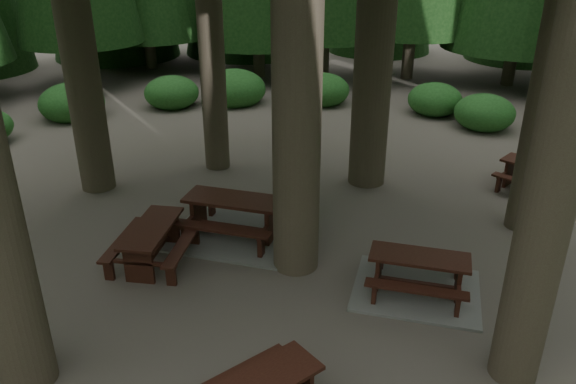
# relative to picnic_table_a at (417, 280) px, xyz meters

# --- Properties ---
(ground) EXTENTS (80.00, 80.00, 0.00)m
(ground) POSITION_rel_picnic_table_a_xyz_m (-2.94, 0.56, -0.24)
(ground) COLOR #574E47
(ground) RESTS_ON ground
(picnic_table_a) EXTENTS (2.47, 2.18, 0.73)m
(picnic_table_a) POSITION_rel_picnic_table_a_xyz_m (0.00, 0.00, 0.00)
(picnic_table_a) COLOR gray
(picnic_table_a) RESTS_ON ground
(picnic_table_b) EXTENTS (1.57, 1.87, 0.76)m
(picnic_table_b) POSITION_rel_picnic_table_a_xyz_m (-4.82, 0.71, 0.26)
(picnic_table_b) COLOR #35140F
(picnic_table_b) RESTS_ON ground
(picnic_table_c) EXTENTS (2.95, 2.62, 0.86)m
(picnic_table_c) POSITION_rel_picnic_table_a_xyz_m (-3.44, 1.81, 0.06)
(picnic_table_c) COLOR gray
(picnic_table_c) RESTS_ON ground
(picnic_table_d) EXTENTS (2.17, 2.13, 0.73)m
(picnic_table_d) POSITION_rel_picnic_table_a_xyz_m (3.48, 4.31, 0.24)
(picnic_table_d) COLOR #35140F
(picnic_table_d) RESTS_ON ground
(shrub_ring) EXTENTS (23.86, 24.64, 1.49)m
(shrub_ring) POSITION_rel_picnic_table_a_xyz_m (-2.24, 1.31, 0.16)
(shrub_ring) COLOR #235B1F
(shrub_ring) RESTS_ON ground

